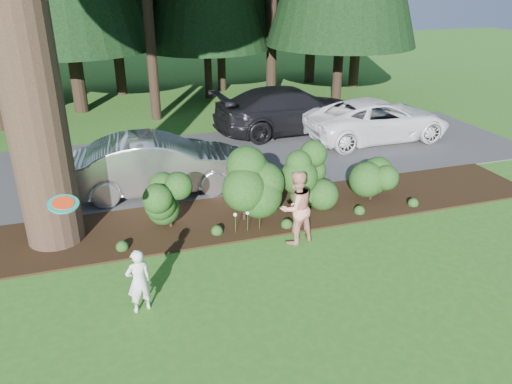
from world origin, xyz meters
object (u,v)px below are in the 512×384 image
car_silver_wagon (158,164)px  car_white_suv (377,120)px  adult (296,208)px  frisbee (63,204)px  child (139,281)px  car_dark_suv (291,110)px

car_silver_wagon → car_white_suv: car_silver_wagon is taller
adult → frisbee: size_ratio=3.52×
child → adult: size_ratio=0.73×
car_silver_wagon → frisbee: size_ratio=9.88×
frisbee → child: bearing=7.0°
car_dark_suv → child: bearing=141.3°
child → frisbee: bearing=-6.3°
car_white_suv → adult: (-5.70, -6.13, 0.09)m
car_silver_wagon → car_white_suv: size_ratio=0.91×
frisbee → adult: bearing=19.1°
child → frisbee: size_ratio=2.55×
child → adult: 3.94m
car_white_suv → frisbee: frisbee is taller
car_silver_wagon → frisbee: 6.02m
car_silver_wagon → car_white_suv: (8.24, 2.31, -0.06)m
child → frisbee: (-1.02, -0.12, 1.73)m
car_dark_suv → adult: 8.58m
child → car_silver_wagon: bearing=-114.9°
car_silver_wagon → frisbee: frisbee is taller
adult → car_silver_wagon: bearing=-70.3°
car_white_suv → child: (-9.33, -7.61, -0.14)m
child → adult: (3.64, 1.49, 0.24)m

